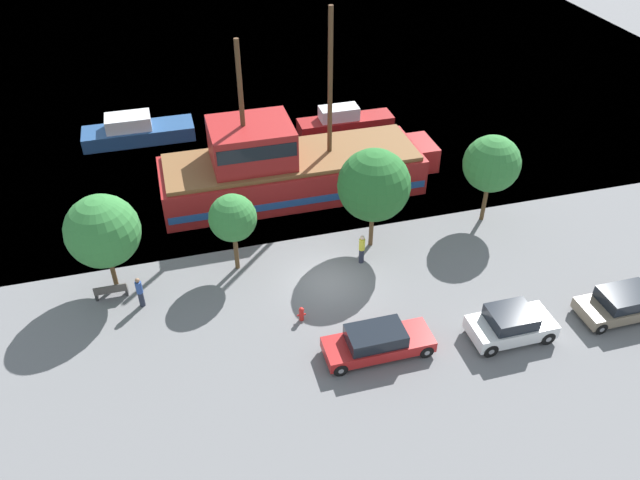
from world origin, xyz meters
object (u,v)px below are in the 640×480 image
parked_car_curb_rear (626,303)px  parked_car_curb_mid (511,324)px  bench_promenade_east (111,291)px  fire_hydrant (301,313)px  moored_boat_outer (344,121)px  pedestrian_walking_near (362,249)px  moored_boat_dockside (137,131)px  pedestrian_walking_far (140,292)px  pirate_ship (287,168)px  parked_car_curb_front (377,342)px

parked_car_curb_rear → parked_car_curb_mid: bearing=179.2°
parked_car_curb_rear → bench_promenade_east: (-23.88, 7.75, -0.26)m
parked_car_curb_rear → fire_hydrant: bearing=166.2°
moored_boat_outer → pedestrian_walking_near: (-3.63, -15.01, 0.20)m
parked_car_curb_mid → bench_promenade_east: parked_car_curb_mid is taller
moored_boat_outer → moored_boat_dockside: bearing=171.0°
fire_hydrant → bench_promenade_east: (-8.76, 4.04, 0.02)m
parked_car_curb_mid → bench_promenade_east: (-17.77, 7.67, -0.35)m
parked_car_curb_rear → pedestrian_walking_near: pedestrian_walking_near is taller
moored_boat_outer → bench_promenade_east: moored_boat_outer is taller
moored_boat_outer → pedestrian_walking_far: (-15.10, -15.40, 0.19)m
parked_car_curb_mid → parked_car_curb_rear: bearing=-0.8°
pedestrian_walking_far → fire_hydrant: bearing=-22.6°
bench_promenade_east → pedestrian_walking_near: size_ratio=0.91×
pirate_ship → parked_car_curb_front: 14.31m
bench_promenade_east → parked_car_curb_rear: bearing=-18.0°
parked_car_curb_front → pedestrian_walking_near: bearing=77.8°
pirate_ship → pedestrian_walking_far: (-9.23, -8.22, -0.87)m
parked_car_curb_rear → fire_hydrant: size_ratio=6.14×
parked_car_curb_front → pedestrian_walking_far: pedestrian_walking_far is taller
parked_car_curb_rear → fire_hydrant: parked_car_curb_rear is taller
bench_promenade_east → pedestrian_walking_near: bearing=-2.7°
pedestrian_walking_far → parked_car_curb_front: bearing=-30.9°
pedestrian_walking_near → parked_car_curb_front: bearing=-102.2°
parked_car_curb_front → fire_hydrant: parked_car_curb_front is taller
moored_boat_outer → bench_promenade_east: 21.94m
moored_boat_outer → fire_hydrant: moored_boat_outer is taller
pirate_ship → moored_boat_dockside: bearing=132.7°
moored_boat_dockside → fire_hydrant: 21.88m
pedestrian_walking_near → parked_car_curb_mid: bearing=-55.5°
pirate_ship → moored_boat_dockside: 12.98m
moored_boat_dockside → pedestrian_walking_near: 20.54m
parked_car_curb_front → parked_car_curb_mid: bearing=-5.9°
fire_hydrant → pedestrian_walking_near: pedestrian_walking_near is taller
pirate_ship → fire_hydrant: (-1.91, -11.27, -1.34)m
moored_boat_outer → parked_car_curb_rear: bearing=-71.7°
bench_promenade_east → pedestrian_walking_far: 1.81m
pirate_ship → fire_hydrant: pirate_ship is taller
pirate_ship → parked_car_curb_rear: pirate_ship is taller
pedestrian_walking_far → bench_promenade_east: bearing=145.4°
fire_hydrant → parked_car_curb_rear: bearing=-13.8°
pirate_ship → parked_car_curb_rear: 19.99m
parked_car_curb_front → pedestrian_walking_far: (-10.08, 6.03, 0.17)m
parked_car_curb_front → fire_hydrant: size_ratio=6.46×
pirate_ship → pedestrian_walking_near: 8.19m
moored_boat_dockside → pedestrian_walking_near: moored_boat_dockside is taller
parked_car_curb_front → parked_car_curb_rear: bearing=-3.4°
pedestrian_walking_near → moored_boat_dockside: bearing=122.4°
parked_car_curb_front → bench_promenade_east: 13.50m
bench_promenade_east → pedestrian_walking_far: size_ratio=0.91×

